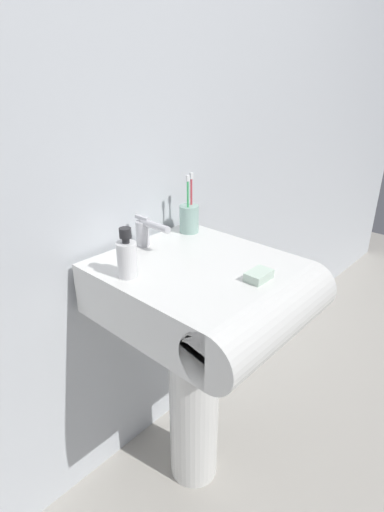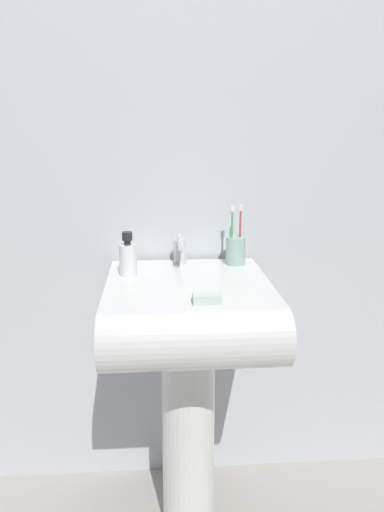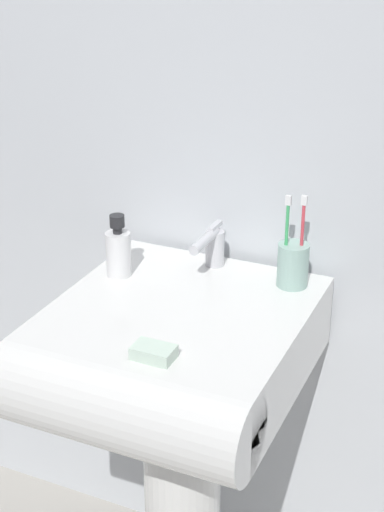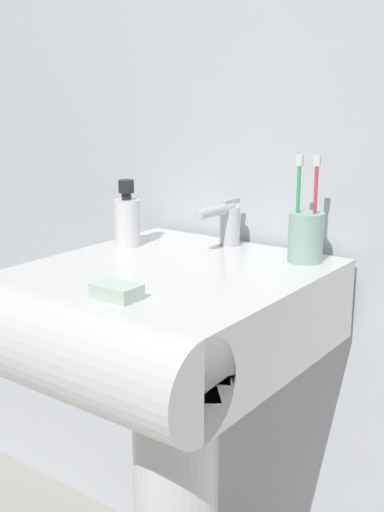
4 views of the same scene
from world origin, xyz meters
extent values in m
plane|color=#ADA89E|center=(0.00, 0.00, 0.00)|extent=(6.00, 6.00, 0.00)
cube|color=silver|center=(0.00, 0.30, 1.20)|extent=(5.00, 0.05, 2.40)
cylinder|color=white|center=(0.00, 0.00, 0.36)|extent=(0.17, 0.17, 0.71)
cube|color=white|center=(0.00, 0.00, 0.79)|extent=(0.50, 0.51, 0.16)
cylinder|color=white|center=(0.00, -0.25, 0.79)|extent=(0.50, 0.16, 0.16)
cylinder|color=silver|center=(-0.01, 0.21, 0.91)|extent=(0.04, 0.04, 0.08)
cylinder|color=silver|center=(-0.01, 0.15, 0.95)|extent=(0.02, 0.12, 0.02)
cube|color=silver|center=(-0.01, 0.21, 0.96)|extent=(0.01, 0.06, 0.01)
cylinder|color=#99BFB2|center=(0.17, 0.18, 0.92)|extent=(0.07, 0.07, 0.09)
cylinder|color=#3FB266|center=(0.16, 0.17, 0.97)|extent=(0.01, 0.01, 0.17)
cube|color=white|center=(0.16, 0.17, 1.06)|extent=(0.01, 0.01, 0.02)
cylinder|color=#D83F4C|center=(0.19, 0.19, 0.97)|extent=(0.01, 0.01, 0.17)
cube|color=white|center=(0.19, 0.19, 1.06)|extent=(0.01, 0.01, 0.02)
cylinder|color=white|center=(-0.18, 0.08, 0.92)|extent=(0.05, 0.05, 0.10)
cylinder|color=#262628|center=(-0.18, 0.08, 0.98)|extent=(0.02, 0.02, 0.01)
cylinder|color=#262628|center=(-0.18, 0.08, 1.00)|extent=(0.03, 0.03, 0.03)
cube|color=silver|center=(0.04, -0.20, 0.88)|extent=(0.08, 0.05, 0.02)
camera|label=1|loc=(-0.78, -0.70, 1.37)|focal=28.00mm
camera|label=2|loc=(-0.10, -1.45, 1.32)|focal=35.00mm
camera|label=3|loc=(0.59, -1.26, 1.62)|focal=55.00mm
camera|label=4|loc=(0.70, -0.90, 1.19)|focal=45.00mm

